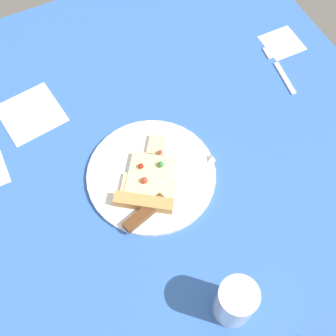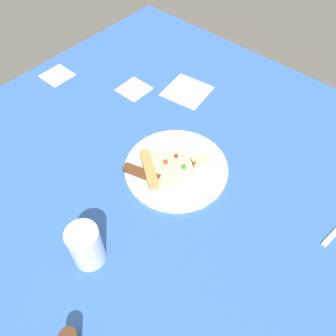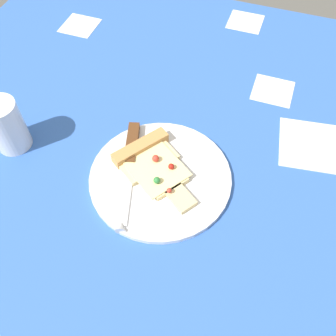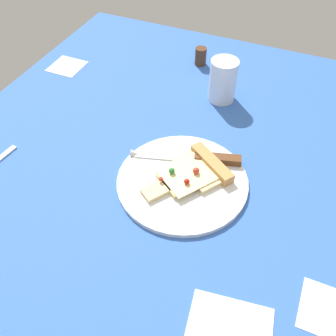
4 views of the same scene
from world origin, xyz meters
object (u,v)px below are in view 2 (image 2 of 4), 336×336
plate (176,168)px  napkin (187,91)px  drinking_glass (86,246)px  pizza_slice (167,167)px  knife (158,180)px

plate → napkin: (-26.54, -18.03, -0.31)cm
drinking_glass → plate: bearing=-177.0°
pizza_slice → plate: bearing=89.9°
knife → napkin: bearing=-168.6°
pizza_slice → napkin: (-28.66, -16.56, -1.62)cm
knife → drinking_glass: (24.70, 2.26, 3.87)cm
plate → knife: knife is taller
plate → napkin: size_ratio=2.09×
knife → plate: bearing=158.4°
plate → knife: (6.56, -0.61, 1.11)cm
plate → drinking_glass: drinking_glass is taller
pizza_slice → drinking_glass: drinking_glass is taller
plate → drinking_glass: size_ratio=2.48×
pizza_slice → knife: pizza_slice is taller
plate → pizza_slice: bearing=-34.7°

